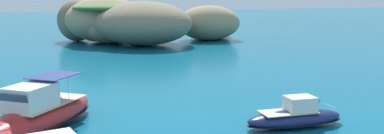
{
  "coord_description": "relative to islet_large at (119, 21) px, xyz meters",
  "views": [
    {
      "loc": [
        -11.32,
        -16.55,
        8.99
      ],
      "look_at": [
        0.28,
        17.57,
        2.69
      ],
      "focal_mm": 39.85,
      "sensor_mm": 36.0,
      "label": 1
    }
  ],
  "objects": [
    {
      "name": "islet_large",
      "position": [
        0.0,
        0.0,
        0.0
      ],
      "size": [
        26.92,
        27.45,
        8.28
      ],
      "color": "#84755B",
      "rests_on": "ground"
    },
    {
      "name": "islet_small",
      "position": [
        17.55,
        1.31,
        -1.13
      ],
      "size": [
        14.98,
        16.04,
        6.62
      ],
      "color": "#9E8966",
      "rests_on": "ground"
    },
    {
      "name": "motorboat_navy",
      "position": [
        3.3,
        -52.38,
        -3.27
      ],
      "size": [
        7.16,
        2.44,
        2.09
      ],
      "color": "navy",
      "rests_on": "ground"
    },
    {
      "name": "motorboat_red",
      "position": [
        -13.24,
        -47.8,
        -2.89
      ],
      "size": [
        9.29,
        10.62,
        3.42
      ],
      "color": "red",
      "rests_on": "ground"
    }
  ]
}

